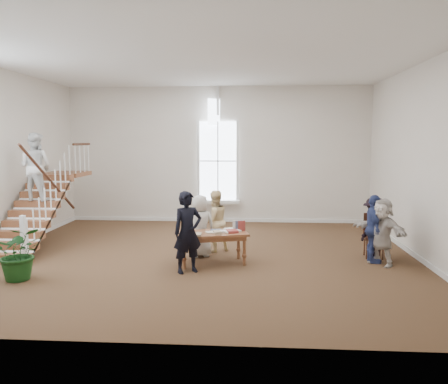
# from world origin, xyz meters

# --- Properties ---
(ground) EXTENTS (10.00, 10.00, 0.00)m
(ground) POSITION_xyz_m (0.00, 0.00, 0.00)
(ground) COLOR #4C301E
(ground) RESTS_ON ground
(room_shell) EXTENTS (10.49, 10.00, 10.00)m
(room_shell) POSITION_xyz_m (-0.00, 4.39, 0.40)
(room_shell) COLOR beige
(room_shell) RESTS_ON ground
(staircase) EXTENTS (1.10, 4.10, 2.92)m
(staircase) POSITION_xyz_m (-4.34, 0.75, 1.62)
(staircase) COLOR brown
(staircase) RESTS_ON ground
(library_table) EXTENTS (1.67, 1.13, 0.78)m
(library_table) POSITION_xyz_m (0.29, -0.62, 0.63)
(library_table) COLOR brown
(library_table) RESTS_ON ground
(police_officer) EXTENTS (0.74, 0.66, 1.70)m
(police_officer) POSITION_xyz_m (-0.17, -1.26, 0.85)
(police_officer) COLOR black
(police_officer) RESTS_ON ground
(elderly_woman) EXTENTS (0.85, 0.72, 1.47)m
(elderly_woman) POSITION_xyz_m (-0.07, -0.01, 0.74)
(elderly_woman) COLOR beige
(elderly_woman) RESTS_ON ground
(person_yellow) EXTENTS (0.93, 0.88, 1.52)m
(person_yellow) POSITION_xyz_m (0.23, 0.49, 0.76)
(person_yellow) COLOR #F7D89A
(person_yellow) RESTS_ON ground
(woman_cluster_a) EXTENTS (0.42, 0.92, 1.53)m
(woman_cluster_a) POSITION_xyz_m (3.87, -0.26, 0.77)
(woman_cluster_a) COLOR navy
(woman_cluster_a) RESTS_ON ground
(woman_cluster_b) EXTENTS (1.02, 1.03, 1.43)m
(woman_cluster_b) POSITION_xyz_m (4.00, 0.19, 0.71)
(woman_cluster_b) COLOR black
(woman_cluster_b) RESTS_ON ground
(woman_cluster_c) EXTENTS (1.17, 1.37, 1.49)m
(woman_cluster_c) POSITION_xyz_m (4.00, -0.46, 0.74)
(woman_cluster_c) COLOR beige
(woman_cluster_c) RESTS_ON ground
(floor_plant) EXTENTS (1.21, 1.14, 1.07)m
(floor_plant) POSITION_xyz_m (-3.40, -1.96, 0.54)
(floor_plant) COLOR #133C14
(floor_plant) RESTS_ON ground
(side_chair) EXTENTS (0.49, 0.49, 1.02)m
(side_chair) POSITION_xyz_m (4.01, 0.24, 0.57)
(side_chair) COLOR #38180F
(side_chair) RESTS_ON ground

